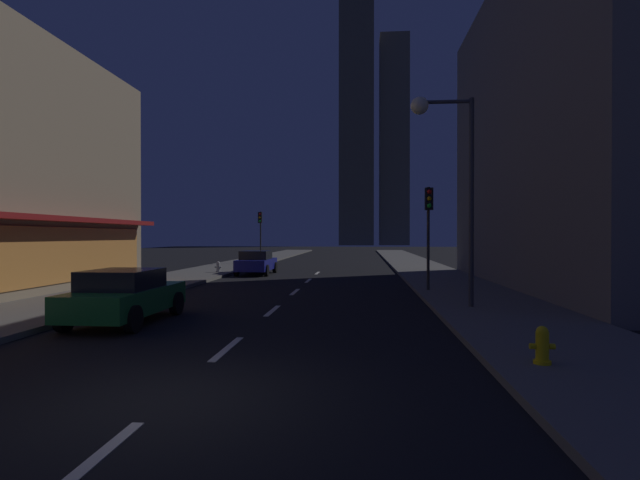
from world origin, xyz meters
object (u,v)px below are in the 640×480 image
Objects in this scene: car_parked_far at (256,262)px; fire_hydrant_yellow_near at (542,346)px; traffic_light_near_right at (429,215)px; fire_hydrant_far_left at (218,267)px; street_lamp_right at (445,149)px; car_parked_near at (125,295)px; traffic_light_far_left at (260,226)px.

car_parked_far is 6.48× the size of fire_hydrant_yellow_near.
traffic_light_near_right reaches higher than car_parked_far.
street_lamp_right is (11.28, -13.55, 4.61)m from fire_hydrant_far_left.
fire_hydrant_yellow_near is 1.00× the size of fire_hydrant_far_left.
fire_hydrant_yellow_near is at bearing -60.05° from fire_hydrant_far_left.
car_parked_far is at bearing 114.60° from fire_hydrant_yellow_near.
traffic_light_near_right is (9.10, -9.25, 2.45)m from car_parked_far.
fire_hydrant_yellow_near is 8.35m from street_lamp_right.
car_parked_far is (0.00, 16.70, 0.00)m from car_parked_near.
car_parked_near is at bearing 156.90° from fire_hydrant_yellow_near.
car_parked_far is 1.01× the size of traffic_light_far_left.
fire_hydrant_yellow_near is (9.50, -20.75, -0.29)m from car_parked_far.
car_parked_far is at bearing 134.53° from traffic_light_near_right.
car_parked_near is at bearing -140.70° from traffic_light_near_right.
fire_hydrant_far_left is at bearing -173.32° from car_parked_far.
traffic_light_near_right reaches higher than fire_hydrant_far_left.
traffic_light_near_right is 1.00× the size of traffic_light_far_left.
car_parked_far reaches higher than fire_hydrant_yellow_near.
fire_hydrant_yellow_near is 0.16× the size of traffic_light_near_right.
fire_hydrant_yellow_near is at bearing -23.10° from car_parked_near.
traffic_light_far_left is at bearing 114.33° from street_lamp_right.
fire_hydrant_yellow_near is 0.10× the size of street_lamp_right.
traffic_light_near_right is at bearing 91.99° from fire_hydrant_yellow_near.
fire_hydrant_yellow_near and fire_hydrant_far_left have the same top height.
car_parked_far is 22.82m from fire_hydrant_yellow_near.
fire_hydrant_yellow_near is 33.14m from traffic_light_far_left.
fire_hydrant_yellow_near is at bearing -69.81° from traffic_light_far_left.
car_parked_near is 12.01m from traffic_light_near_right.
traffic_light_far_left reaches higher than fire_hydrant_far_left.
fire_hydrant_far_left is 0.10× the size of street_lamp_right.
fire_hydrant_yellow_near is at bearing -65.40° from car_parked_far.
fire_hydrant_far_left is at bearing -92.18° from traffic_light_far_left.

